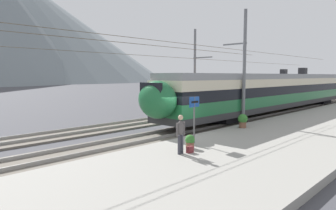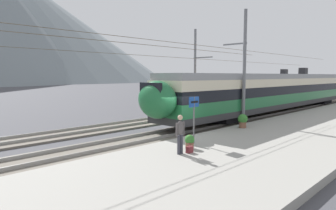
# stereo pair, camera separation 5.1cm
# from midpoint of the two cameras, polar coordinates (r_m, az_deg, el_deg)

# --- Properties ---
(ground_plane) EXTENTS (400.00, 400.00, 0.00)m
(ground_plane) POSITION_cam_midpoint_polar(r_m,az_deg,el_deg) (17.68, 2.06, -6.47)
(ground_plane) COLOR #424247
(platform_slab) EXTENTS (120.00, 7.75, 0.34)m
(platform_slab) POSITION_cam_midpoint_polar(r_m,az_deg,el_deg) (14.96, 15.72, -8.24)
(platform_slab) COLOR gray
(platform_slab) RESTS_ON ground
(track_near) EXTENTS (120.00, 3.00, 0.28)m
(track_near) POSITION_cam_midpoint_polar(r_m,az_deg,el_deg) (18.43, -0.55, -5.75)
(track_near) COLOR #6B6359
(track_near) RESTS_ON ground
(track_far) EXTENTS (120.00, 3.00, 0.28)m
(track_far) POSITION_cam_midpoint_polar(r_m,az_deg,el_deg) (21.97, -9.35, -3.97)
(track_far) COLOR #6B6359
(track_far) RESTS_ON ground
(train_near_platform) EXTENTS (35.24, 2.97, 4.27)m
(train_near_platform) POSITION_cam_midpoint_polar(r_m,az_deg,el_deg) (31.73, 20.61, 2.61)
(train_near_platform) COLOR #2D2D30
(train_near_platform) RESTS_ON track_near
(train_far_track) EXTENTS (27.17, 3.02, 4.27)m
(train_far_track) POSITION_cam_midpoint_polar(r_m,az_deg,el_deg) (40.23, 18.57, 3.23)
(train_far_track) COLOR #2D2D30
(train_far_track) RESTS_ON track_far
(catenary_mast_mid) EXTENTS (44.40, 1.94, 8.31)m
(catenary_mast_mid) POSITION_cam_midpoint_polar(r_m,az_deg,el_deg) (22.22, 14.08, 7.00)
(catenary_mast_mid) COLOR slate
(catenary_mast_mid) RESTS_ON ground
(catenary_mast_far_side) EXTENTS (44.40, 2.29, 8.33)m
(catenary_mast_far_side) POSITION_cam_midpoint_polar(r_m,az_deg,el_deg) (30.74, 5.40, 6.66)
(catenary_mast_far_side) COLOR slate
(catenary_mast_far_side) RESTS_ON ground
(platform_sign) EXTENTS (0.70, 0.08, 2.32)m
(platform_sign) POSITION_cam_midpoint_polar(r_m,az_deg,el_deg) (14.82, 5.04, -0.84)
(platform_sign) COLOR #59595B
(platform_sign) RESTS_ON platform_slab
(passenger_walking) EXTENTS (0.53, 0.22, 1.69)m
(passenger_walking) POSITION_cam_midpoint_polar(r_m,az_deg,el_deg) (12.89, 2.42, -5.18)
(passenger_walking) COLOR #383842
(passenger_walking) RESTS_ON platform_slab
(handbag_beside_passenger) EXTENTS (0.32, 0.18, 0.42)m
(handbag_beside_passenger) POSITION_cam_midpoint_polar(r_m,az_deg,el_deg) (13.27, 4.21, -8.39)
(handbag_beside_passenger) COLOR maroon
(handbag_beside_passenger) RESTS_ON platform_slab
(potted_plant_platform_edge) EXTENTS (0.45, 0.45, 0.64)m
(potted_plant_platform_edge) POSITION_cam_midpoint_polar(r_m,az_deg,el_deg) (14.00, 4.22, -6.81)
(potted_plant_platform_edge) COLOR brown
(potted_plant_platform_edge) RESTS_ON platform_slab
(potted_plant_by_shelter) EXTENTS (0.62, 0.62, 0.89)m
(potted_plant_by_shelter) POSITION_cam_midpoint_polar(r_m,az_deg,el_deg) (19.98, 14.05, -2.74)
(potted_plant_by_shelter) COLOR brown
(potted_plant_by_shelter) RESTS_ON platform_slab
(mountain_right_ridge) EXTENTS (195.50, 195.50, 70.01)m
(mountain_right_ridge) POSITION_cam_midpoint_polar(r_m,az_deg,el_deg) (224.61, -27.10, 13.03)
(mountain_right_ridge) COLOR slate
(mountain_right_ridge) RESTS_ON ground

